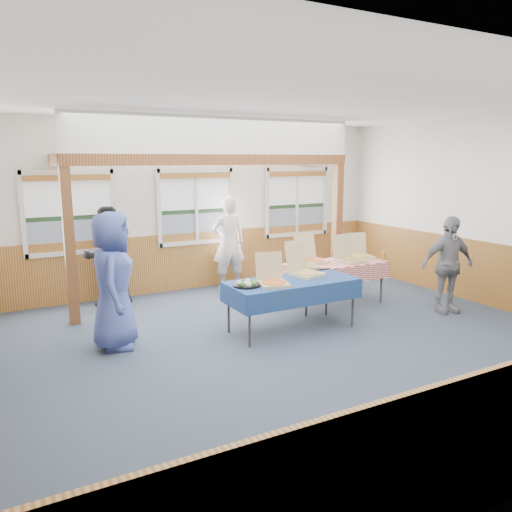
{
  "coord_description": "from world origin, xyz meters",
  "views": [
    {
      "loc": [
        -3.54,
        -5.51,
        2.5
      ],
      "look_at": [
        -0.02,
        1.0,
        1.06
      ],
      "focal_mm": 35.0,
      "sensor_mm": 36.0,
      "label": 1
    }
  ],
  "objects": [
    {
      "name": "pizza_box_c",
      "position": [
        0.89,
        1.1,
        0.82
      ],
      "size": [
        0.39,
        0.48,
        0.42
      ],
      "rotation": [
        0.0,
        0.0,
        0.01
      ],
      "color": "tan",
      "rests_on": "table_right"
    },
    {
      "name": "woman_white",
      "position": [
        0.51,
        3.1,
        0.9
      ],
      "size": [
        0.69,
        0.48,
        1.81
      ],
      "primitive_type": "imported",
      "rotation": [
        0.0,
        0.0,
        3.07
      ],
      "color": "silver",
      "rests_on": "floor"
    },
    {
      "name": "wainscot_right",
      "position": [
        3.98,
        0.0,
        0.55
      ],
      "size": [
        0.05,
        6.98,
        1.1
      ],
      "primitive_type": "cube",
      "color": "brown",
      "rests_on": "floor"
    },
    {
      "name": "wall_back",
      "position": [
        0.0,
        3.5,
        1.6
      ],
      "size": [
        8.0,
        0.0,
        8.0
      ],
      "primitive_type": "plane",
      "rotation": [
        1.57,
        0.0,
        0.0
      ],
      "color": "silver",
      "rests_on": "floor"
    },
    {
      "name": "post_right",
      "position": [
        2.5,
        2.3,
        1.2
      ],
      "size": [
        0.15,
        0.15,
        2.4
      ],
      "primitive_type": "cube",
      "color": "#5C2E14",
      "rests_on": "floor"
    },
    {
      "name": "window_right",
      "position": [
        2.3,
        3.46,
        1.68
      ],
      "size": [
        1.56,
        0.1,
        1.46
      ],
      "color": "silver",
      "rests_on": "wall_back"
    },
    {
      "name": "window_left",
      "position": [
        -2.3,
        3.46,
        1.68
      ],
      "size": [
        1.56,
        0.1,
        1.46
      ],
      "color": "silver",
      "rests_on": "wall_back"
    },
    {
      "name": "man_blue",
      "position": [
        -2.16,
        1.01,
        0.92
      ],
      "size": [
        0.83,
        1.04,
        1.84
      ],
      "primitive_type": "imported",
      "rotation": [
        0.0,
        0.0,
        1.26
      ],
      "color": "#3D4C98",
      "rests_on": "floor"
    },
    {
      "name": "veggie_tray",
      "position": [
        -0.45,
        0.47,
        0.79
      ],
      "size": [
        0.38,
        0.38,
        0.09
      ],
      "color": "black",
      "rests_on": "table_left"
    },
    {
      "name": "wainscot_back",
      "position": [
        0.0,
        3.48,
        0.55
      ],
      "size": [
        7.98,
        0.05,
        1.1
      ],
      "primitive_type": "cube",
      "color": "brown",
      "rests_on": "floor"
    },
    {
      "name": "pizza_box_d",
      "position": [
        1.29,
        1.39,
        0.83
      ],
      "size": [
        0.45,
        0.54,
        0.47
      ],
      "rotation": [
        0.0,
        0.0,
        0.05
      ],
      "color": "tan",
      "rests_on": "table_right"
    },
    {
      "name": "pizza_box_e",
      "position": [
        1.89,
        1.12,
        0.82
      ],
      "size": [
        0.42,
        0.51,
        0.45
      ],
      "rotation": [
        0.0,
        0.0,
        0.02
      ],
      "color": "tan",
      "rests_on": "table_right"
    },
    {
      "name": "table_right",
      "position": [
        1.64,
        1.19,
        0.7
      ],
      "size": [
        1.91,
        1.28,
        0.76
      ],
      "rotation": [
        0.0,
        0.0,
        -0.29
      ],
      "color": "#2E2E2E",
      "rests_on": "floor"
    },
    {
      "name": "cross_beam",
      "position": [
        0.0,
        2.3,
        2.49
      ],
      "size": [
        5.15,
        0.18,
        0.18
      ],
      "primitive_type": "cube",
      "color": "#5C2E14",
      "rests_on": "post_left"
    },
    {
      "name": "post_left",
      "position": [
        -2.5,
        2.3,
        1.2
      ],
      "size": [
        0.15,
        0.15,
        2.4
      ],
      "primitive_type": "cube",
      "color": "#5C2E14",
      "rests_on": "floor"
    },
    {
      "name": "pizza_box_a",
      "position": [
        -0.09,
        0.36,
        0.82
      ],
      "size": [
        0.5,
        0.56,
        0.43
      ],
      "rotation": [
        0.0,
        0.0,
        -0.24
      ],
      "color": "tan",
      "rests_on": "table_left"
    },
    {
      "name": "floor",
      "position": [
        0.0,
        0.0,
        0.0
      ],
      "size": [
        8.0,
        8.0,
        0.0
      ],
      "primitive_type": "plane",
      "color": "#273440",
      "rests_on": "ground"
    },
    {
      "name": "pizza_box_b",
      "position": [
        0.64,
        0.63,
        0.82
      ],
      "size": [
        0.52,
        0.58,
        0.45
      ],
      "rotation": [
        0.0,
        0.0,
        0.24
      ],
      "color": "tan",
      "rests_on": "table_left"
    },
    {
      "name": "wall_right",
      "position": [
        4.0,
        0.0,
        1.6
      ],
      "size": [
        0.0,
        8.0,
        8.0
      ],
      "primitive_type": "plane",
      "rotation": [
        1.57,
        0.0,
        -1.57
      ],
      "color": "silver",
      "rests_on": "floor"
    },
    {
      "name": "woman_black",
      "position": [
        -1.81,
        3.1,
        0.86
      ],
      "size": [
        0.96,
        0.82,
        1.72
      ],
      "primitive_type": "imported",
      "rotation": [
        0.0,
        0.0,
        3.37
      ],
      "color": "black",
      "rests_on": "floor"
    },
    {
      "name": "ceiling",
      "position": [
        0.0,
        0.0,
        3.2
      ],
      "size": [
        8.0,
        8.0,
        0.0
      ],
      "primitive_type": "plane",
      "rotation": [
        3.14,
        0.0,
        0.0
      ],
      "color": "white",
      "rests_on": "wall_back"
    },
    {
      "name": "drink_glass",
      "position": [
        2.49,
        0.94,
        0.83
      ],
      "size": [
        0.07,
        0.07,
        0.15
      ],
      "primitive_type": "cylinder",
      "color": "olive",
      "rests_on": "table_right"
    },
    {
      "name": "table_left",
      "position": [
        0.3,
        0.47,
        0.7
      ],
      "size": [
        2.05,
        1.17,
        0.76
      ],
      "rotation": [
        0.0,
        0.0,
        -0.17
      ],
      "color": "#2E2E2E",
      "rests_on": "floor"
    },
    {
      "name": "person_grey",
      "position": [
        3.02,
        0.01,
        0.8
      ],
      "size": [
        1.0,
        0.58,
        1.6
      ],
      "primitive_type": "imported",
      "rotation": [
        0.0,
        0.0,
        -0.21
      ],
      "color": "gray",
      "rests_on": "floor"
    },
    {
      "name": "pizza_box_f",
      "position": [
        2.3,
        1.33,
        0.82
      ],
      "size": [
        0.49,
        0.55,
        0.42
      ],
      "rotation": [
        0.0,
        0.0,
        -0.26
      ],
      "color": "tan",
      "rests_on": "table_right"
    },
    {
      "name": "window_mid",
      "position": [
        0.0,
        3.46,
        1.68
      ],
      "size": [
        1.56,
        0.1,
        1.46
      ],
      "color": "silver",
      "rests_on": "wall_back"
    }
  ]
}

